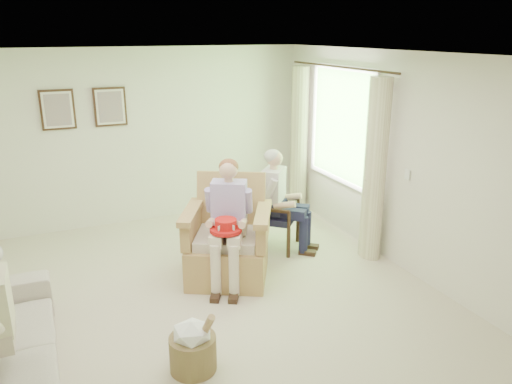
% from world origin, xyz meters
% --- Properties ---
extents(floor, '(5.50, 5.50, 0.00)m').
position_xyz_m(floor, '(0.00, 0.00, 0.00)').
color(floor, beige).
rests_on(floor, ground).
extents(back_wall, '(5.00, 0.04, 2.60)m').
position_xyz_m(back_wall, '(0.00, 2.75, 1.30)').
color(back_wall, silver).
rests_on(back_wall, ground).
extents(front_wall, '(5.00, 0.04, 2.60)m').
position_xyz_m(front_wall, '(0.00, -2.75, 1.30)').
color(front_wall, silver).
rests_on(front_wall, ground).
extents(right_wall, '(0.04, 5.50, 2.60)m').
position_xyz_m(right_wall, '(2.50, 0.00, 1.30)').
color(right_wall, silver).
rests_on(right_wall, ground).
extents(ceiling, '(5.00, 5.50, 0.02)m').
position_xyz_m(ceiling, '(0.00, 0.00, 2.60)').
color(ceiling, white).
rests_on(ceiling, back_wall).
extents(window, '(0.13, 2.50, 1.63)m').
position_xyz_m(window, '(2.46, 1.20, 1.58)').
color(window, '#2D6B23').
rests_on(window, right_wall).
extents(curtain_left, '(0.34, 0.34, 2.30)m').
position_xyz_m(curtain_left, '(2.33, 0.22, 1.15)').
color(curtain_left, beige).
rests_on(curtain_left, ground).
extents(curtain_right, '(0.34, 0.34, 2.30)m').
position_xyz_m(curtain_right, '(2.33, 2.18, 1.15)').
color(curtain_right, beige).
rests_on(curtain_right, ground).
extents(framed_print_left, '(0.45, 0.05, 0.55)m').
position_xyz_m(framed_print_left, '(-1.15, 2.71, 1.78)').
color(framed_print_left, '#382114').
rests_on(framed_print_left, back_wall).
extents(framed_print_right, '(0.45, 0.05, 0.55)m').
position_xyz_m(framed_print_right, '(-0.45, 2.71, 1.78)').
color(framed_print_right, '#382114').
rests_on(framed_print_right, back_wall).
extents(wicker_armchair, '(0.94, 0.93, 1.20)m').
position_xyz_m(wicker_armchair, '(0.43, 0.44, 0.38)').
color(wicker_armchair, tan).
rests_on(wicker_armchair, ground).
extents(wood_armchair, '(0.59, 0.55, 0.91)m').
position_xyz_m(wood_armchair, '(1.33, 1.05, 0.50)').
color(wood_armchair, black).
rests_on(wood_armchair, ground).
extents(person_wicker, '(0.40, 0.62, 1.43)m').
position_xyz_m(person_wicker, '(0.43, 0.29, 0.85)').
color(person_wicker, beige).
rests_on(person_wicker, ground).
extents(person_dark, '(0.40, 0.63, 1.33)m').
position_xyz_m(person_dark, '(1.33, 0.90, 0.77)').
color(person_dark, '#1B1A3B').
rests_on(person_dark, ground).
extents(red_hat, '(0.35, 0.35, 0.14)m').
position_xyz_m(red_hat, '(0.31, 0.12, 0.78)').
color(red_hat, red).
rests_on(red_hat, person_wicker).
extents(hatbox, '(0.44, 0.44, 0.60)m').
position_xyz_m(hatbox, '(-0.45, -1.07, 0.23)').
color(hatbox, tan).
rests_on(hatbox, ground).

